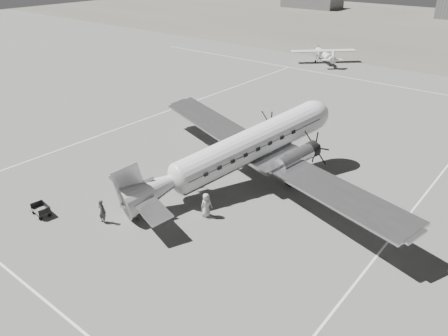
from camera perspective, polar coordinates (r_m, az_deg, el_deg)
ground at (r=33.37m, az=-0.87°, el=-4.44°), size 260.00×260.00×0.00m
taxi_line_near at (r=26.37m, az=-21.56°, el=-16.44°), size 60.00×0.15×0.01m
taxi_line_right at (r=28.59m, az=18.42°, el=-12.03°), size 0.15×80.00×0.01m
taxi_line_left at (r=51.34m, az=-9.29°, el=6.70°), size 0.15×60.00×0.01m
taxi_line_horizon at (r=66.83m, az=21.95°, el=9.81°), size 90.00×0.15×0.01m
shed_secondary at (r=156.06m, az=11.41°, el=20.58°), size 18.00×10.00×4.00m
dc3_airliner at (r=34.67m, az=2.08°, el=2.05°), size 34.34×28.60×5.61m
light_plane_left at (r=77.80m, az=12.96°, el=14.08°), size 14.17×14.16×2.30m
baggage_cart_near at (r=34.76m, az=-10.78°, el=-2.66°), size 1.85×1.42×0.97m
baggage_cart_far at (r=34.21m, az=-22.79°, el=-5.10°), size 1.60×1.22×0.84m
ground_crew at (r=31.69m, az=-15.62°, el=-5.48°), size 0.70×0.49×1.80m
ramp_agent at (r=34.64m, az=-10.69°, el=-2.17°), size 0.70×0.85×1.60m
passenger at (r=31.22m, az=-2.33°, el=-4.87°), size 0.81×1.02×1.83m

